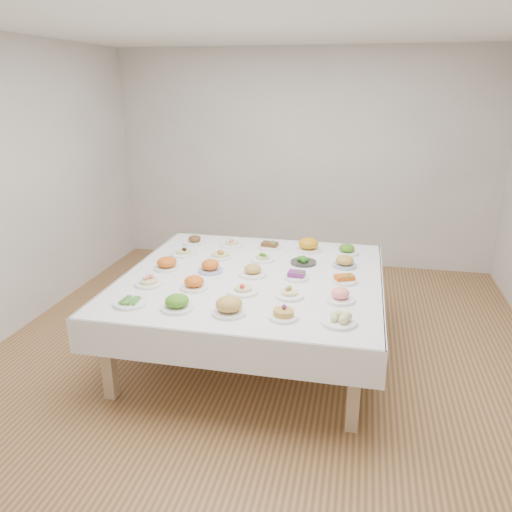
% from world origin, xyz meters
% --- Properties ---
extents(room_envelope, '(5.02, 5.02, 2.81)m').
position_xyz_m(room_envelope, '(0.00, 0.00, 1.83)').
color(room_envelope, '#A56D44').
rests_on(room_envelope, ground).
extents(display_table, '(2.24, 2.24, 0.75)m').
position_xyz_m(display_table, '(-0.10, -0.10, 0.68)').
color(display_table, white).
rests_on(display_table, ground).
extents(dish_0, '(0.25, 0.25, 0.06)m').
position_xyz_m(dish_0, '(-0.88, -0.89, 0.77)').
color(dish_0, white).
rests_on(dish_0, display_table).
extents(dish_1, '(0.26, 0.26, 0.15)m').
position_xyz_m(dish_1, '(-0.50, -0.90, 0.82)').
color(dish_1, white).
rests_on(dish_1, display_table).
extents(dish_2, '(0.25, 0.25, 0.16)m').
position_xyz_m(dish_2, '(-0.10, -0.89, 0.83)').
color(dish_2, white).
rests_on(dish_2, display_table).
extents(dish_3, '(0.21, 0.21, 0.11)m').
position_xyz_m(dish_3, '(0.30, -0.88, 0.80)').
color(dish_3, white).
rests_on(dish_3, display_table).
extents(dish_4, '(0.25, 0.25, 0.12)m').
position_xyz_m(dish_4, '(0.69, -0.88, 0.80)').
color(dish_4, white).
rests_on(dish_4, display_table).
extents(dish_5, '(0.23, 0.23, 0.12)m').
position_xyz_m(dish_5, '(-0.90, -0.50, 0.80)').
color(dish_5, white).
rests_on(dish_5, display_table).
extents(dish_6, '(0.22, 0.22, 0.12)m').
position_xyz_m(dish_6, '(-0.50, -0.49, 0.81)').
color(dish_6, white).
rests_on(dish_6, display_table).
extents(dish_7, '(0.24, 0.24, 0.11)m').
position_xyz_m(dish_7, '(-0.09, -0.49, 0.80)').
color(dish_7, white).
rests_on(dish_7, display_table).
extents(dish_8, '(0.23, 0.23, 0.11)m').
position_xyz_m(dish_8, '(0.29, -0.50, 0.80)').
color(dish_8, white).
rests_on(dish_8, display_table).
extents(dish_9, '(0.23, 0.23, 0.12)m').
position_xyz_m(dish_9, '(0.68, -0.49, 0.81)').
color(dish_9, white).
rests_on(dish_9, display_table).
extents(dish_10, '(0.25, 0.25, 0.14)m').
position_xyz_m(dish_10, '(-0.90, -0.11, 0.82)').
color(dish_10, white).
rests_on(dish_10, display_table).
extents(dish_11, '(0.23, 0.23, 0.13)m').
position_xyz_m(dish_11, '(-0.49, -0.10, 0.81)').
color(dish_11, '#4C66B2').
rests_on(dish_11, display_table).
extents(dish_12, '(0.25, 0.25, 0.13)m').
position_xyz_m(dish_12, '(-0.10, -0.09, 0.81)').
color(dish_12, white).
rests_on(dish_12, display_table).
extents(dish_13, '(0.21, 0.21, 0.09)m').
position_xyz_m(dish_13, '(0.29, -0.10, 0.79)').
color(dish_13, white).
rests_on(dish_13, display_table).
extents(dish_14, '(0.21, 0.21, 0.09)m').
position_xyz_m(dish_14, '(0.70, -0.09, 0.78)').
color(dish_14, white).
rests_on(dish_14, display_table).
extents(dish_15, '(0.25, 0.25, 0.12)m').
position_xyz_m(dish_15, '(-0.88, 0.30, 0.80)').
color(dish_15, white).
rests_on(dish_15, display_table).
extents(dish_16, '(0.22, 0.22, 0.12)m').
position_xyz_m(dish_16, '(-0.50, 0.29, 0.81)').
color(dish_16, white).
rests_on(dish_16, display_table).
extents(dish_17, '(0.23, 0.23, 0.11)m').
position_xyz_m(dish_17, '(-0.09, 0.30, 0.80)').
color(dish_17, white).
rests_on(dish_17, display_table).
extents(dish_18, '(0.24, 0.24, 0.10)m').
position_xyz_m(dish_18, '(0.30, 0.30, 0.79)').
color(dish_18, '#2D2B28').
rests_on(dish_18, display_table).
extents(dish_19, '(0.22, 0.22, 0.12)m').
position_xyz_m(dish_19, '(0.68, 0.29, 0.81)').
color(dish_19, '#4C66B2').
rests_on(dish_19, display_table).
extents(dish_20, '(0.25, 0.25, 0.12)m').
position_xyz_m(dish_20, '(-0.90, 0.68, 0.80)').
color(dish_20, white).
rests_on(dish_20, display_table).
extents(dish_21, '(0.23, 0.23, 0.12)m').
position_xyz_m(dish_21, '(-0.50, 0.68, 0.80)').
color(dish_21, white).
rests_on(dish_21, display_table).
extents(dish_22, '(0.23, 0.23, 0.11)m').
position_xyz_m(dish_22, '(-0.10, 0.68, 0.80)').
color(dish_22, white).
rests_on(dish_22, display_table).
extents(dish_23, '(0.26, 0.26, 0.16)m').
position_xyz_m(dish_23, '(0.30, 0.69, 0.83)').
color(dish_23, white).
rests_on(dish_23, display_table).
extents(dish_24, '(0.23, 0.23, 0.13)m').
position_xyz_m(dish_24, '(0.68, 0.68, 0.81)').
color(dish_24, white).
rests_on(dish_24, display_table).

